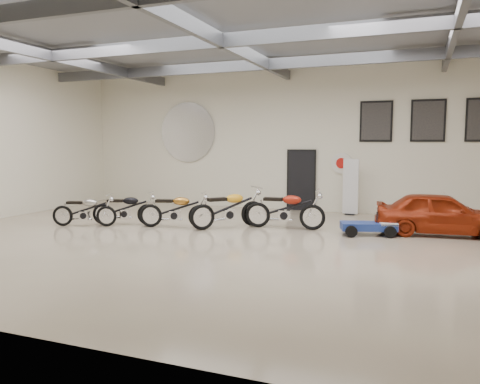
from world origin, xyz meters
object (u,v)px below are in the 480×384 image
at_px(motorcycle_yellow, 228,208).
at_px(vintage_car, 441,213).
at_px(motorcycle_silver, 84,210).
at_px(motorcycle_gold, 175,209).
at_px(motorcycle_red, 285,208).
at_px(banner_stand, 351,187).
at_px(go_kart, 374,223).
at_px(motorcycle_black, 125,208).

relative_size(motorcycle_yellow, vintage_car, 0.67).
height_order(motorcycle_silver, motorcycle_gold, motorcycle_gold).
distance_m(motorcycle_red, vintage_car, 4.08).
height_order(banner_stand, motorcycle_gold, banner_stand).
distance_m(banner_stand, motorcycle_yellow, 4.71).
bearing_deg(go_kart, vintage_car, 7.12).
relative_size(banner_stand, motorcycle_yellow, 0.84).
height_order(banner_stand, motorcycle_silver, banner_stand).
distance_m(banner_stand, motorcycle_gold, 6.03).
relative_size(motorcycle_black, go_kart, 1.11).
distance_m(motorcycle_gold, vintage_car, 7.14).
distance_m(motorcycle_black, go_kart, 7.03).
bearing_deg(go_kart, banner_stand, 91.33).
bearing_deg(banner_stand, motorcycle_silver, -140.11).
relative_size(banner_stand, vintage_car, 0.57).
xyz_separation_m(motorcycle_silver, motorcycle_yellow, (3.96, 1.25, 0.10)).
bearing_deg(motorcycle_silver, banner_stand, 17.70).
distance_m(banner_stand, go_kart, 3.55).
bearing_deg(motorcycle_gold, motorcycle_silver, -177.32).
bearing_deg(motorcycle_yellow, motorcycle_black, 144.02).
relative_size(go_kart, vintage_car, 0.52).
relative_size(banner_stand, go_kart, 1.09).
relative_size(motorcycle_gold, motorcycle_red, 0.92).
distance_m(banner_stand, vintage_car, 3.77).
relative_size(banner_stand, motorcycle_black, 0.98).
xyz_separation_m(motorcycle_gold, motorcycle_red, (2.94, 0.96, 0.04)).
height_order(motorcycle_black, go_kart, motorcycle_black).
distance_m(go_kart, vintage_car, 1.77).
distance_m(motorcycle_black, motorcycle_red, 4.66).
height_order(banner_stand, motorcycle_black, banner_stand).
bearing_deg(go_kart, motorcycle_red, 161.81).
height_order(motorcycle_red, go_kart, motorcycle_red).
bearing_deg(motorcycle_red, motorcycle_gold, -166.50).
distance_m(motorcycle_silver, motorcycle_red, 5.74).
height_order(motorcycle_yellow, go_kart, motorcycle_yellow).
distance_m(motorcycle_gold, go_kart, 5.44).
distance_m(motorcycle_silver, go_kart, 8.08).
bearing_deg(motorcycle_yellow, motorcycle_red, -31.02).
distance_m(motorcycle_silver, vintage_car, 9.79).
xyz_separation_m(motorcycle_black, vintage_car, (8.56, 1.70, 0.07)).
relative_size(motorcycle_silver, motorcycle_yellow, 0.83).
relative_size(motorcycle_gold, motorcycle_yellow, 0.92).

